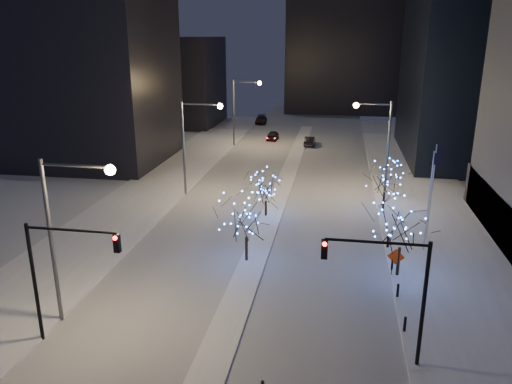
% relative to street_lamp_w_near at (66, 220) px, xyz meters
% --- Properties ---
extents(ground, '(160.00, 160.00, 0.00)m').
position_rel_street_lamp_w_near_xyz_m(ground, '(8.94, -2.00, -6.50)').
color(ground, silver).
rests_on(ground, ground).
extents(road, '(20.00, 130.00, 0.02)m').
position_rel_street_lamp_w_near_xyz_m(road, '(8.94, 33.00, -6.49)').
color(road, silver).
rests_on(road, ground).
extents(median, '(2.00, 80.00, 0.15)m').
position_rel_street_lamp_w_near_xyz_m(median, '(8.94, 28.00, -6.42)').
color(median, white).
rests_on(median, ground).
extents(east_sidewalk, '(10.00, 90.00, 0.15)m').
position_rel_street_lamp_w_near_xyz_m(east_sidewalk, '(23.94, 18.00, -6.42)').
color(east_sidewalk, white).
rests_on(east_sidewalk, ground).
extents(west_sidewalk, '(8.00, 90.00, 0.15)m').
position_rel_street_lamp_w_near_xyz_m(west_sidewalk, '(-5.06, 18.00, -6.42)').
color(west_sidewalk, white).
rests_on(west_sidewalk, ground).
extents(filler_west_near, '(22.00, 18.00, 24.00)m').
position_rel_street_lamp_w_near_xyz_m(filler_west_near, '(-19.06, 38.00, 5.50)').
color(filler_west_near, black).
rests_on(filler_west_near, ground).
extents(filler_west_far, '(18.00, 16.00, 16.00)m').
position_rel_street_lamp_w_near_xyz_m(filler_west_far, '(-17.06, 68.00, 1.50)').
color(filler_west_far, black).
rests_on(filler_west_far, ground).
extents(horizon_block, '(24.00, 14.00, 42.00)m').
position_rel_street_lamp_w_near_xyz_m(horizon_block, '(14.94, 90.00, 14.50)').
color(horizon_block, black).
rests_on(horizon_block, ground).
extents(street_lamp_w_near, '(4.40, 0.56, 10.00)m').
position_rel_street_lamp_w_near_xyz_m(street_lamp_w_near, '(0.00, 0.00, 0.00)').
color(street_lamp_w_near, '#595E66').
rests_on(street_lamp_w_near, ground).
extents(street_lamp_w_mid, '(4.40, 0.56, 10.00)m').
position_rel_street_lamp_w_near_xyz_m(street_lamp_w_mid, '(0.00, 25.00, 0.00)').
color(street_lamp_w_mid, '#595E66').
rests_on(street_lamp_w_mid, ground).
extents(street_lamp_w_far, '(4.40, 0.56, 10.00)m').
position_rel_street_lamp_w_near_xyz_m(street_lamp_w_far, '(0.00, 50.00, 0.00)').
color(street_lamp_w_far, '#595E66').
rests_on(street_lamp_w_far, ground).
extents(street_lamp_east, '(3.90, 0.56, 10.00)m').
position_rel_street_lamp_w_near_xyz_m(street_lamp_east, '(19.02, 28.00, -0.05)').
color(street_lamp_east, '#595E66').
rests_on(street_lamp_east, ground).
extents(traffic_signal_west, '(5.26, 0.43, 7.00)m').
position_rel_street_lamp_w_near_xyz_m(traffic_signal_west, '(0.50, -2.00, -1.74)').
color(traffic_signal_west, black).
rests_on(traffic_signal_west, ground).
extents(traffic_signal_east, '(5.26, 0.43, 7.00)m').
position_rel_street_lamp_w_near_xyz_m(traffic_signal_east, '(17.88, -1.00, -1.74)').
color(traffic_signal_east, black).
rests_on(traffic_signal_east, ground).
extents(flagpoles, '(1.35, 2.60, 8.00)m').
position_rel_street_lamp_w_near_xyz_m(flagpoles, '(22.30, 15.25, -1.70)').
color(flagpoles, silver).
rests_on(flagpoles, east_sidewalk).
extents(bollards, '(0.16, 12.16, 0.90)m').
position_rel_street_lamp_w_near_xyz_m(bollards, '(19.14, 8.00, -5.90)').
color(bollards, black).
rests_on(bollards, east_sidewalk).
extents(car_near, '(1.79, 4.15, 1.39)m').
position_rel_street_lamp_w_near_xyz_m(car_near, '(4.21, 55.36, -5.80)').
color(car_near, black).
rests_on(car_near, ground).
extents(car_mid, '(1.55, 4.30, 1.41)m').
position_rel_street_lamp_w_near_xyz_m(car_mid, '(10.44, 52.10, -5.79)').
color(car_mid, black).
rests_on(car_mid, ground).
extents(car_far, '(2.51, 5.29, 1.49)m').
position_rel_street_lamp_w_near_xyz_m(car_far, '(-0.06, 70.49, -5.75)').
color(car_far, black).
rests_on(car_far, ground).
extents(holiday_tree_median_near, '(5.47, 5.47, 5.51)m').
position_rel_street_lamp_w_near_xyz_m(holiday_tree_median_near, '(8.44, 9.80, -2.83)').
color(holiday_tree_median_near, black).
rests_on(holiday_tree_median_near, median).
extents(holiday_tree_median_far, '(4.77, 4.77, 4.40)m').
position_rel_street_lamp_w_near_xyz_m(holiday_tree_median_far, '(8.44, 19.69, -3.58)').
color(holiday_tree_median_far, black).
rests_on(holiday_tree_median_far, median).
extents(holiday_tree_plaza_near, '(4.93, 4.93, 5.85)m').
position_rel_street_lamp_w_near_xyz_m(holiday_tree_plaza_near, '(19.44, 9.20, -2.55)').
color(holiday_tree_plaza_near, black).
rests_on(holiday_tree_plaza_near, east_sidewalk).
extents(holiday_tree_plaza_far, '(4.68, 4.68, 4.81)m').
position_rel_street_lamp_w_near_xyz_m(holiday_tree_plaza_far, '(19.44, 23.05, -3.19)').
color(holiday_tree_plaza_far, black).
rests_on(holiday_tree_plaza_far, east_sidewalk).
extents(construction_sign, '(1.21, 0.22, 2.01)m').
position_rel_street_lamp_w_near_xyz_m(construction_sign, '(19.24, 9.16, -5.14)').
color(construction_sign, black).
rests_on(construction_sign, east_sidewalk).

